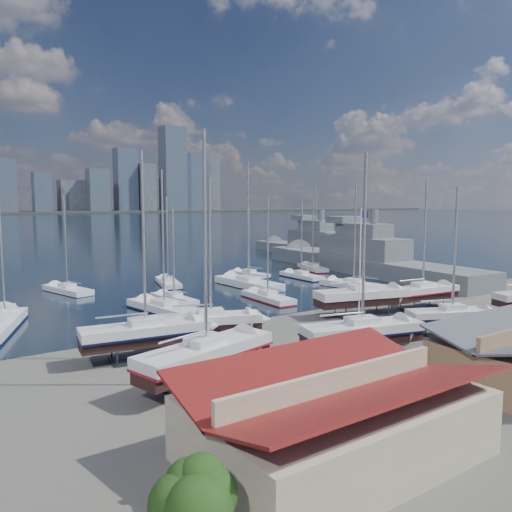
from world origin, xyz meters
TOP-DOWN VIEW (x-y plane):
  - ground at (0.00, -10.00)m, footprint 1400.00×1400.00m
  - shed_red at (-18.00, -26.00)m, footprint 14.70×9.45m
  - sailboat_cradle_0 at (-19.73, -6.07)m, footprint 10.52×4.22m
  - sailboat_cradle_1 at (-18.53, -13.90)m, footprint 11.15×5.62m
  - sailboat_cradle_2 at (-13.31, -5.21)m, footprint 9.15×5.52m
  - sailboat_cradle_3 at (-5.20, -15.61)m, footprint 10.51×5.30m
  - sailboat_cradle_4 at (5.89, -5.07)m, footprint 11.07×5.71m
  - sailboat_cradle_5 at (6.41, -15.93)m, footprint 8.70×5.69m
  - sailboat_cradle_6 at (14.19, -6.77)m, footprint 9.69×3.74m
  - sailboat_moored_1 at (-27.01, 15.42)m, footprint 3.48×9.08m
  - sailboat_moored_2 at (-17.60, 27.39)m, footprint 4.96×9.71m
  - sailboat_moored_3 at (-11.63, 8.53)m, footprint 5.08×11.64m
  - sailboat_moored_4 at (-8.16, 13.33)m, footprint 2.89×8.49m
  - sailboat_moored_5 at (-3.53, 25.28)m, footprint 4.92×9.66m
  - sailboat_moored_6 at (2.01, 7.39)m, footprint 3.00×9.34m
  - sailboat_moored_7 at (5.55, 17.18)m, footprint 4.15×12.83m
  - sailboat_moored_8 at (11.63, 26.04)m, footprint 3.50×8.53m
  - sailboat_moored_9 at (17.61, 7.62)m, footprint 4.63×10.81m
  - sailboat_moored_10 at (17.44, 19.34)m, footprint 2.70×9.02m
  - sailboat_moored_11 at (25.44, 25.76)m, footprint 5.23×9.43m
  - naval_ship_east at (31.48, 19.10)m, footprint 12.79×50.80m
  - naval_ship_west at (42.36, 44.48)m, footprint 8.70×42.16m
  - car_a at (-15.89, -21.93)m, footprint 2.42×4.79m
  - car_b at (-9.15, -20.84)m, footprint 4.73×2.04m
  - car_c at (6.04, -19.27)m, footprint 2.65×5.46m
  - car_d at (9.45, -19.99)m, footprint 2.15×4.57m
  - tree at (-27.14, -28.84)m, footprint 2.77×2.77m
  - flagpole at (0.94, -9.44)m, footprint 1.05×0.12m

SIDE VIEW (x-z plane):
  - ground at x=0.00m, z-range 0.00..0.00m
  - sailboat_moored_5 at x=-3.53m, z-range -6.65..7.26m
  - sailboat_moored_6 at x=2.01m, z-range -6.60..7.21m
  - sailboat_moored_11 at x=25.44m, z-range -6.49..7.10m
  - sailboat_moored_10 at x=17.44m, z-range -6.40..7.01m
  - sailboat_moored_1 at x=-27.01m, z-range -6.31..6.93m
  - sailboat_moored_8 at x=11.63m, z-range -5.88..6.50m
  - sailboat_moored_3 at x=-11.63m, z-range -8.11..8.73m
  - sailboat_moored_9 at x=17.61m, z-range -7.58..8.23m
  - sailboat_moored_2 at x=-17.60m, z-range -6.74..7.38m
  - sailboat_moored_4 at x=-8.16m, z-range -5.98..6.63m
  - sailboat_moored_7 at x=5.55m, z-range -9.25..9.90m
  - car_d at x=9.45m, z-range 0.00..1.29m
  - car_c at x=6.04m, z-range 0.00..1.50m
  - car_b at x=-9.15m, z-range 0.00..1.51m
  - car_a at x=-15.89m, z-range 0.00..1.57m
  - naval_ship_west at x=42.36m, z-range -7.22..10.55m
  - naval_ship_east at x=31.48m, z-range -7.59..10.93m
  - sailboat_cradle_5 at x=6.41m, z-range -4.98..8.91m
  - sailboat_cradle_2 at x=-13.31m, z-range -5.28..9.29m
  - sailboat_cradle_6 at x=14.19m, z-range -5.62..9.70m
  - sailboat_cradle_3 at x=-5.20m, z-range -6.08..10.25m
  - sailboat_cradle_0 at x=-19.73m, z-range -6.15..10.34m
  - sailboat_cradle_1 at x=-18.53m, z-range -6.49..10.76m
  - sailboat_cradle_4 at x=5.89m, z-range -6.51..10.79m
  - shed_red at x=-18.00m, z-range 0.07..4.57m
  - tree at x=-27.14m, z-range 0.58..4.54m
  - flagpole at x=0.94m, z-range 0.90..12.80m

